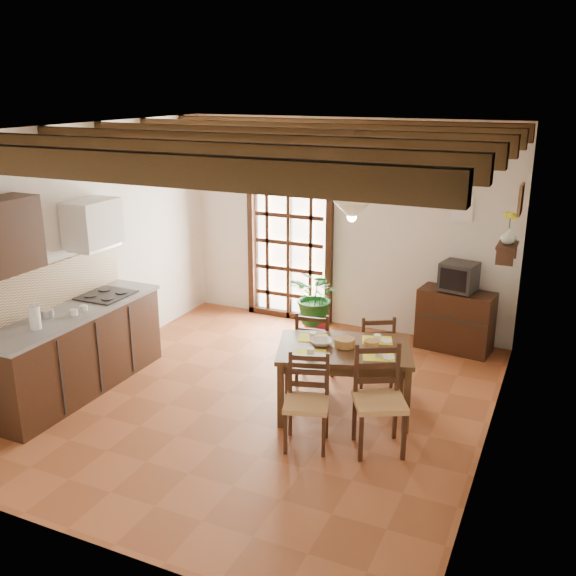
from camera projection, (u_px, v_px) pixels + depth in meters
The scene contains 24 objects.
ground_plane at pixel (264, 401), 6.79m from camera, with size 5.00×5.00×0.00m, color brown.
room_shell at pixel (262, 233), 6.23m from camera, with size 4.52×5.02×2.81m.
ceiling_beams at pixel (261, 141), 5.97m from camera, with size 4.50×4.34×0.20m.
french_door at pixel (290, 237), 8.87m from camera, with size 1.26×0.11×2.32m.
kitchen_counter at pixel (76, 350), 6.89m from camera, with size 0.64×2.25×1.38m.
range_hood at pixel (92, 224), 7.02m from camera, with size 0.38×0.60×0.54m.
counter_items at pixel (77, 305), 6.82m from camera, with size 0.50×1.43×0.25m.
dining_table at pixel (344, 356), 6.38m from camera, with size 1.51×1.22×0.71m.
chair_near_left at pixel (307, 418), 5.88m from camera, with size 0.49×0.48×0.87m.
chair_near_right at pixel (378, 419), 5.81m from camera, with size 0.59×0.59×0.97m.
chair_far_left at pixel (315, 359), 7.15m from camera, with size 0.44×0.43×0.85m.
chair_far_right at pixel (374, 362), 7.09m from camera, with size 0.52×0.51×0.84m.
table_setting at pixel (345, 348), 6.35m from camera, with size 0.95×0.64×0.09m.
table_bowl at pixel (321, 342), 6.41m from camera, with size 0.22×0.22×0.05m, color white.
sideboard at pixel (455, 321), 7.99m from camera, with size 0.91×0.41×0.77m, color black.
crt_tv at pixel (459, 276), 7.81m from camera, with size 0.47×0.44×0.35m.
fuse_box at pixel (463, 208), 7.82m from camera, with size 0.25×0.03×0.32m, color white.
plant_pot at pixel (316, 329), 8.48m from camera, with size 0.39×0.39×0.24m, color maroon.
potted_plant at pixel (317, 296), 8.34m from camera, with size 1.75×1.50×1.95m, color #144C19.
wall_shelf at pixel (507, 249), 6.88m from camera, with size 0.20×0.42×0.20m.
shelf_vase at pixel (508, 236), 6.83m from camera, with size 0.15×0.15×0.15m, color #B2BFB2.
shelf_flowers at pixel (510, 217), 6.77m from camera, with size 0.14×0.14×0.36m.
framed_picture at pixel (521, 199), 6.68m from camera, with size 0.03×0.32×0.32m.
pendant_lamp at pixel (352, 209), 6.02m from camera, with size 0.36×0.36×0.84m.
Camera 1 is at (2.75, -5.46, 3.20)m, focal length 40.00 mm.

